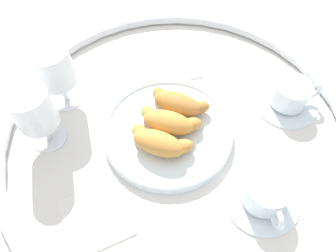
% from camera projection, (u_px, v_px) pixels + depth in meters
% --- Properties ---
extents(ground_plane, '(2.20, 2.20, 0.00)m').
position_uv_depth(ground_plane, '(176.00, 132.00, 0.64)').
color(ground_plane, silver).
extents(table_chrome_rim, '(0.72, 0.72, 0.02)m').
position_uv_depth(table_chrome_rim, '(177.00, 128.00, 0.63)').
color(table_chrome_rim, silver).
rests_on(table_chrome_rim, ground_plane).
extents(pastry_plate, '(0.26, 0.26, 0.02)m').
position_uv_depth(pastry_plate, '(168.00, 131.00, 0.63)').
color(pastry_plate, silver).
rests_on(pastry_plate, ground_plane).
extents(croissant_large, '(0.12, 0.10, 0.04)m').
position_uv_depth(croissant_large, '(159.00, 142.00, 0.58)').
color(croissant_large, '#CC893D').
rests_on(croissant_large, pastry_plate).
extents(croissant_small, '(0.12, 0.10, 0.04)m').
position_uv_depth(croissant_small, '(168.00, 122.00, 0.61)').
color(croissant_small, '#CC893D').
rests_on(croissant_small, pastry_plate).
extents(croissant_extra, '(0.13, 0.10, 0.04)m').
position_uv_depth(croissant_extra, '(178.00, 103.00, 0.63)').
color(croissant_extra, '#BC7A38').
rests_on(croissant_extra, pastry_plate).
extents(coffee_cup_near, '(0.14, 0.14, 0.06)m').
position_uv_depth(coffee_cup_near, '(265.00, 195.00, 0.54)').
color(coffee_cup_near, silver).
rests_on(coffee_cup_near, ground_plane).
extents(coffee_cup_far, '(0.14, 0.14, 0.06)m').
position_uv_depth(coffee_cup_far, '(290.00, 96.00, 0.66)').
color(coffee_cup_far, silver).
rests_on(coffee_cup_far, ground_plane).
extents(juice_glass_left, '(0.08, 0.08, 0.14)m').
position_uv_depth(juice_glass_left, '(34.00, 111.00, 0.56)').
color(juice_glass_left, white).
rests_on(juice_glass_left, ground_plane).
extents(juice_glass_right, '(0.08, 0.08, 0.14)m').
position_uv_depth(juice_glass_right, '(55.00, 70.00, 0.62)').
color(juice_glass_right, white).
rests_on(juice_glass_right, ground_plane).
extents(sugar_packet, '(0.06, 0.05, 0.01)m').
position_uv_depth(sugar_packet, '(195.00, 70.00, 0.74)').
color(sugar_packet, white).
rests_on(sugar_packet, ground_plane).
extents(folded_napkin, '(0.14, 0.14, 0.01)m').
position_uv_depth(folded_napkin, '(96.00, 217.00, 0.54)').
color(folded_napkin, silver).
rests_on(folded_napkin, ground_plane).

